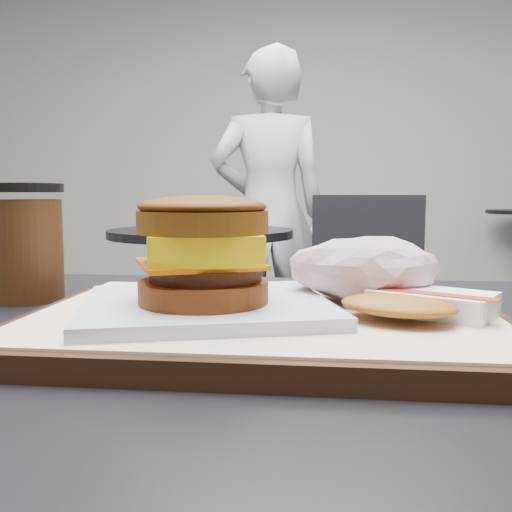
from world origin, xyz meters
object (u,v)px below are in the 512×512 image
(coffee_cup, at_px, (26,245))
(breakfast_sandwich, at_px, (205,264))
(hash_brown, at_px, (417,304))
(neighbor_table, at_px, (201,281))
(crumpled_wrapper, at_px, (365,269))
(serving_tray, at_px, (266,322))
(patron, at_px, (269,213))
(neighbor_chair, at_px, (333,295))

(coffee_cup, bearing_deg, breakfast_sandwich, -32.34)
(hash_brown, distance_m, coffee_cup, 0.41)
(neighbor_table, bearing_deg, hash_brown, -72.51)
(neighbor_table, bearing_deg, crumpled_wrapper, -72.99)
(serving_tray, bearing_deg, coffee_cup, 155.95)
(coffee_cup, bearing_deg, patron, 88.72)
(serving_tray, height_order, patron, patron)
(breakfast_sandwich, relative_size, patron, 0.15)
(hash_brown, relative_size, crumpled_wrapper, 1.05)
(crumpled_wrapper, xyz_separation_m, neighbor_chair, (0.00, 1.60, -0.31))
(coffee_cup, bearing_deg, hash_brown, -19.04)
(neighbor_chair, relative_size, patron, 0.56)
(hash_brown, distance_m, neighbor_table, 1.78)
(hash_brown, distance_m, patron, 2.39)
(breakfast_sandwich, bearing_deg, hash_brown, 2.80)
(serving_tray, relative_size, hash_brown, 2.82)
(crumpled_wrapper, relative_size, coffee_cup, 1.03)
(breakfast_sandwich, xyz_separation_m, hash_brown, (0.16, 0.01, -0.03))
(coffee_cup, bearing_deg, crumpled_wrapper, -11.19)
(breakfast_sandwich, xyz_separation_m, neighbor_chair, (0.13, 1.67, -0.32))
(patron, bearing_deg, neighbor_chair, 104.16)
(coffee_cup, xyz_separation_m, patron, (0.05, 2.23, -0.04))
(serving_tray, bearing_deg, hash_brown, -6.47)
(serving_tray, relative_size, neighbor_chair, 0.43)
(hash_brown, distance_m, crumpled_wrapper, 0.07)
(breakfast_sandwich, bearing_deg, coffee_cup, 147.66)
(crumpled_wrapper, relative_size, neighbor_table, 0.17)
(hash_brown, bearing_deg, neighbor_chair, 91.07)
(crumpled_wrapper, relative_size, patron, 0.08)
(crumpled_wrapper, xyz_separation_m, patron, (-0.30, 2.30, -0.03))
(neighbor_table, bearing_deg, coffee_cup, -84.64)
(serving_tray, distance_m, hash_brown, 0.12)
(breakfast_sandwich, bearing_deg, patron, 94.14)
(breakfast_sandwich, height_order, patron, patron)
(coffee_cup, xyz_separation_m, neighbor_chair, (0.35, 1.53, -0.32))
(breakfast_sandwich, height_order, hash_brown, breakfast_sandwich)
(hash_brown, relative_size, patron, 0.09)
(hash_brown, height_order, neighbor_chair, neighbor_chair)
(neighbor_chair, bearing_deg, serving_tray, -92.98)
(crumpled_wrapper, xyz_separation_m, coffee_cup, (-0.35, 0.07, 0.01))
(crumpled_wrapper, bearing_deg, breakfast_sandwich, -150.69)
(crumpled_wrapper, bearing_deg, neighbor_chair, 89.86)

